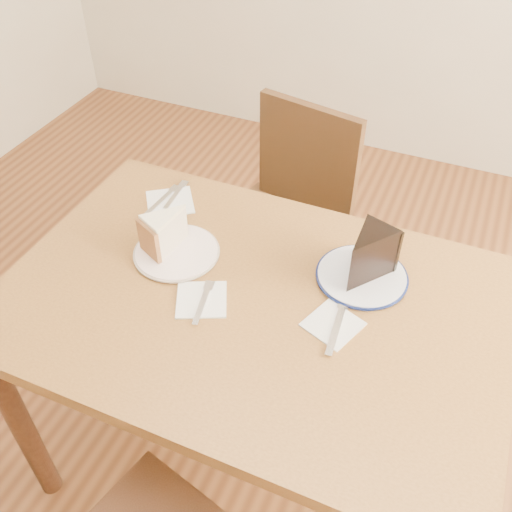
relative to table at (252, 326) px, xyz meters
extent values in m
plane|color=#4B2814|center=(0.00, 0.00, -0.65)|extent=(4.00, 4.00, 0.00)
cube|color=brown|center=(0.00, 0.00, 0.08)|extent=(1.20, 0.80, 0.04)
cylinder|color=black|center=(-0.54, -0.34, -0.30)|extent=(0.06, 0.06, 0.71)
cylinder|color=black|center=(-0.54, 0.34, -0.30)|extent=(0.06, 0.06, 0.71)
cylinder|color=black|center=(0.54, 0.34, -0.30)|extent=(0.06, 0.06, 0.71)
cylinder|color=#341B0F|center=(-0.12, -0.35, -0.44)|extent=(0.04, 0.04, 0.41)
cube|color=black|center=(-0.15, 0.53, -0.18)|extent=(0.52, 0.52, 0.04)
cylinder|color=black|center=(0.07, 0.67, -0.43)|extent=(0.04, 0.04, 0.45)
cylinder|color=black|center=(-0.29, 0.74, -0.43)|extent=(0.04, 0.04, 0.45)
cylinder|color=black|center=(0.00, 0.31, -0.43)|extent=(0.04, 0.04, 0.45)
cylinder|color=black|center=(-0.37, 0.38, -0.43)|extent=(0.04, 0.04, 0.45)
cube|color=black|center=(-0.11, 0.72, 0.04)|extent=(0.37, 0.11, 0.39)
cylinder|color=white|center=(-0.24, 0.07, 0.10)|extent=(0.21, 0.21, 0.01)
cylinder|color=white|center=(0.22, 0.17, 0.10)|extent=(0.22, 0.22, 0.01)
cube|color=white|center=(-0.11, -0.05, 0.10)|extent=(0.16, 0.16, 0.00)
cube|color=white|center=(0.20, 0.00, 0.10)|extent=(0.14, 0.14, 0.00)
cube|color=white|center=(-0.37, 0.25, 0.10)|extent=(0.18, 0.18, 0.00)
cube|color=silver|center=(-0.10, -0.06, 0.10)|extent=(0.04, 0.14, 0.00)
cube|color=silver|center=(0.21, -0.01, 0.10)|extent=(0.03, 0.17, 0.00)
cube|color=silver|center=(-0.37, 0.28, 0.10)|extent=(0.03, 0.14, 0.00)
cube|color=silver|center=(-0.39, 0.24, 0.10)|extent=(0.03, 0.16, 0.00)
camera|label=1|loc=(0.38, -0.85, 1.09)|focal=40.00mm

